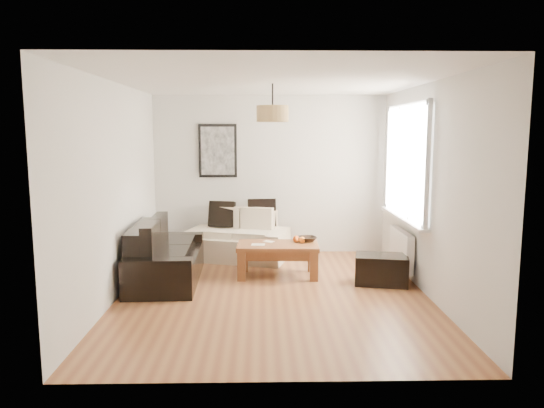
{
  "coord_description": "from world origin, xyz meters",
  "views": [
    {
      "loc": [
        -0.15,
        -6.1,
        2.0
      ],
      "look_at": [
        0.0,
        0.6,
        1.05
      ],
      "focal_mm": 33.47,
      "sensor_mm": 36.0,
      "label": 1
    }
  ],
  "objects_px": {
    "ottoman": "(381,269)",
    "coffee_table": "(278,260)",
    "sofa_leather": "(166,253)",
    "loveseat_cream": "(238,236)"
  },
  "relations": [
    {
      "from": "sofa_leather",
      "to": "ottoman",
      "type": "bearing_deg",
      "value": -96.11
    },
    {
      "from": "coffee_table",
      "to": "ottoman",
      "type": "bearing_deg",
      "value": -16.53
    },
    {
      "from": "ottoman",
      "to": "coffee_table",
      "type": "bearing_deg",
      "value": 163.47
    },
    {
      "from": "loveseat_cream",
      "to": "ottoman",
      "type": "xyz_separation_m",
      "value": [
        1.96,
        -1.38,
        -0.18
      ]
    },
    {
      "from": "sofa_leather",
      "to": "ottoman",
      "type": "distance_m",
      "value": 2.89
    },
    {
      "from": "coffee_table",
      "to": "ottoman",
      "type": "distance_m",
      "value": 1.42
    },
    {
      "from": "coffee_table",
      "to": "sofa_leather",
      "type": "bearing_deg",
      "value": -172.78
    },
    {
      "from": "loveseat_cream",
      "to": "coffee_table",
      "type": "bearing_deg",
      "value": -42.59
    },
    {
      "from": "loveseat_cream",
      "to": "ottoman",
      "type": "height_order",
      "value": "loveseat_cream"
    },
    {
      "from": "loveseat_cream",
      "to": "ottoman",
      "type": "distance_m",
      "value": 2.4
    }
  ]
}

